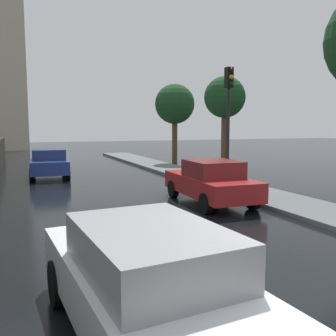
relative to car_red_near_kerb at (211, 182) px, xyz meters
name	(u,v)px	position (x,y,z in m)	size (l,w,h in m)	color
ground	(292,333)	(-2.83, -7.32, -0.74)	(120.00, 120.00, 0.00)	black
car_red_near_kerb	(211,182)	(0.00, 0.00, 0.00)	(1.95, 4.19, 1.46)	maroon
car_blue_mid_road	(49,163)	(-4.55, 8.70, 0.01)	(2.02, 4.26, 1.45)	navy
car_white_behind_camera	(146,283)	(-4.61, -6.87, 0.03)	(1.99, 4.46, 1.48)	silver
traffic_light	(229,106)	(1.46, 1.33, 2.60)	(0.26, 0.39, 4.64)	black
street_tree_near	(175,105)	(3.86, 12.13, 3.29)	(2.66, 2.66, 5.41)	#4C3823
street_tree_far	(225,99)	(4.10, 6.06, 3.29)	(2.15, 2.15, 5.18)	#4C3823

